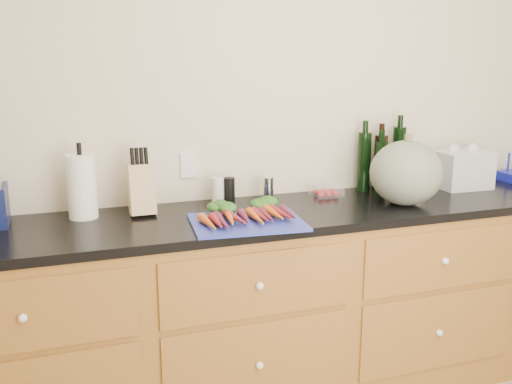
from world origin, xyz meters
name	(u,v)px	position (x,y,z in m)	size (l,w,h in m)	color
wall_back	(301,123)	(0.00, 1.62, 1.30)	(4.10, 0.05, 2.60)	beige
cabinets	(324,301)	(0.00, 1.30, 0.45)	(3.60, 0.64, 0.90)	brown
countertop	(327,210)	(0.00, 1.30, 0.92)	(3.64, 0.62, 0.04)	black
cutting_board	(247,222)	(-0.45, 1.14, 0.95)	(0.47, 0.35, 0.01)	#2735A6
carrots	(244,213)	(-0.45, 1.18, 0.98)	(0.39, 0.29, 0.06)	orange
squash	(406,173)	(0.36, 1.20, 1.09)	(0.34, 0.34, 0.31)	#5A6756
paper_towel	(82,187)	(-1.10, 1.46, 1.08)	(0.12, 0.12, 0.28)	white
knife_block	(141,190)	(-0.85, 1.44, 1.05)	(0.11, 0.11, 0.22)	tan
grinder_salt	(218,191)	(-0.49, 1.48, 1.01)	(0.06, 0.06, 0.13)	silver
grinder_pepper	(229,191)	(-0.43, 1.48, 1.00)	(0.05, 0.05, 0.13)	black
canister_chrome	(268,189)	(-0.23, 1.48, 1.00)	(0.05, 0.05, 0.12)	silver
tomato_box	(326,190)	(0.08, 1.47, 0.97)	(0.15, 0.12, 0.07)	white
bottles	(381,162)	(0.41, 1.51, 1.09)	(0.27, 0.14, 0.33)	black
grocery_bag	(462,169)	(0.86, 1.42, 1.04)	(0.27, 0.21, 0.20)	white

